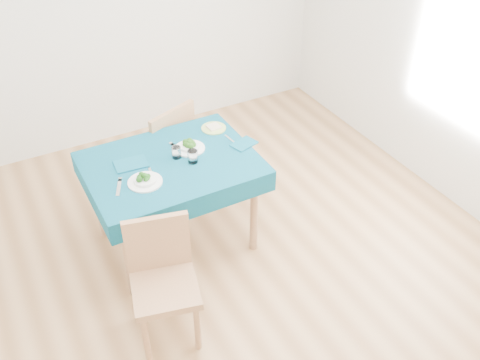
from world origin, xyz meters
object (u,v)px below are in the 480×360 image
bowl_far (190,145)px  table (175,204)px  chair_far (156,132)px  chair_near (164,281)px  bowl_near (145,178)px  side_plate (214,128)px

bowl_far → table: bearing=-155.5°
table → chair_far: 0.75m
chair_near → chair_far: 1.59m
table → bowl_far: 0.46m
chair_near → bowl_near: chair_near is taller
chair_near → bowl_near: size_ratio=4.28×
chair_far → bowl_near: (-0.39, -0.85, 0.22)m
bowl_far → chair_near: bearing=-123.6°
table → chair_far: (0.15, 0.71, 0.19)m
chair_near → chair_far: (0.54, 1.49, 0.08)m
bowl_near → bowl_far: 0.48m
chair_far → side_plate: bearing=102.5°
table → bowl_near: size_ratio=5.07×
chair_near → side_plate: size_ratio=5.22×
bowl_near → side_plate: 0.81m
bowl_far → side_plate: 0.33m
bowl_near → bowl_far: bowl_near is taller
table → side_plate: side_plate is taller
table → bowl_far: (0.18, 0.08, 0.41)m
bowl_far → bowl_near: bearing=-152.0°
bowl_far → side_plate: (0.28, 0.17, -0.03)m
side_plate → chair_near: bearing=-129.5°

